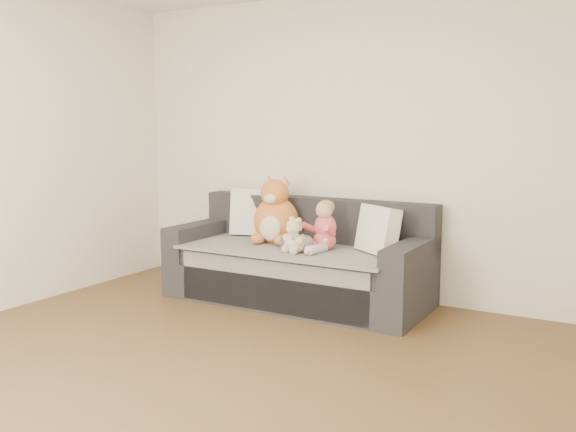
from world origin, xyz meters
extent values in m
plane|color=brown|center=(0.00, 0.00, 0.00)|extent=(5.00, 5.00, 0.00)
plane|color=white|center=(0.00, 2.50, 1.30)|extent=(4.50, 0.00, 4.50)
cube|color=#26262B|center=(-0.33, 2.02, 0.15)|extent=(2.20, 0.90, 0.30)
cube|color=#26262B|center=(-0.33, 1.99, 0.38)|extent=(1.90, 0.80, 0.15)
cube|color=#26262B|center=(-0.33, 2.37, 0.65)|extent=(2.20, 0.20, 0.40)
cube|color=#26262B|center=(-1.33, 2.02, 0.45)|extent=(0.20, 0.90, 0.30)
cube|color=#26262B|center=(0.67, 2.02, 0.45)|extent=(0.20, 0.90, 0.30)
cube|color=gray|center=(-0.33, 1.97, 0.46)|extent=(1.85, 0.88, 0.02)
cube|color=gray|center=(-0.33, 1.58, 0.23)|extent=(1.70, 0.02, 0.41)
cube|color=silver|center=(-0.92, 2.32, 0.68)|extent=(0.51, 0.35, 0.44)
cube|color=silver|center=(0.31, 2.25, 0.65)|extent=(0.42, 0.31, 0.36)
cube|color=silver|center=(0.37, 2.09, 0.66)|extent=(0.44, 0.38, 0.39)
ellipsoid|color=#EE545A|center=(-0.07, 2.02, 0.55)|extent=(0.20, 0.16, 0.16)
ellipsoid|color=#EE545A|center=(-0.06, 2.03, 0.66)|extent=(0.19, 0.16, 0.21)
ellipsoid|color=#DBAA8C|center=(-0.07, 2.01, 0.80)|extent=(0.14, 0.14, 0.14)
ellipsoid|color=tan|center=(-0.06, 2.03, 0.82)|extent=(0.15, 0.15, 0.11)
cylinder|color=#EE545A|center=(-0.17, 1.98, 0.64)|extent=(0.14, 0.19, 0.13)
cylinder|color=#EE545A|center=(0.01, 1.94, 0.64)|extent=(0.07, 0.20, 0.13)
ellipsoid|color=#DBAA8C|center=(-0.21, 1.92, 0.58)|extent=(0.05, 0.05, 0.05)
ellipsoid|color=#DBAA8C|center=(0.02, 1.86, 0.58)|extent=(0.05, 0.05, 0.05)
cylinder|color=#E5B2C6|center=(-0.16, 1.87, 0.51)|extent=(0.16, 0.26, 0.08)
cylinder|color=#E5B2C6|center=(-0.05, 1.84, 0.51)|extent=(0.10, 0.25, 0.08)
ellipsoid|color=#DBAA8C|center=(-0.20, 1.75, 0.50)|extent=(0.05, 0.08, 0.04)
ellipsoid|color=#DBAA8C|center=(-0.06, 1.72, 0.50)|extent=(0.05, 0.08, 0.04)
ellipsoid|color=#C6742C|center=(-0.58, 2.11, 0.66)|extent=(0.41, 0.35, 0.43)
ellipsoid|color=beige|center=(-0.56, 1.98, 0.62)|extent=(0.21, 0.09, 0.23)
ellipsoid|color=#C6742C|center=(-0.58, 2.08, 0.90)|extent=(0.25, 0.25, 0.25)
ellipsoid|color=beige|center=(-0.56, 1.98, 0.87)|extent=(0.12, 0.07, 0.09)
cone|color=#C6742C|center=(-0.66, 2.11, 1.02)|extent=(0.11, 0.11, 0.09)
cone|color=pink|center=(-0.66, 2.10, 1.01)|extent=(0.07, 0.07, 0.05)
cone|color=#C6742C|center=(-0.51, 2.14, 1.02)|extent=(0.11, 0.11, 0.09)
cone|color=pink|center=(-0.51, 2.12, 1.01)|extent=(0.07, 0.07, 0.05)
ellipsoid|color=#C6742C|center=(-0.66, 1.94, 0.52)|extent=(0.12, 0.14, 0.09)
ellipsoid|color=#C6742C|center=(-0.45, 1.97, 0.52)|extent=(0.12, 0.14, 0.09)
cylinder|color=#C6742C|center=(-0.40, 2.20, 0.52)|extent=(0.23, 0.26, 0.10)
ellipsoid|color=#C9B58B|center=(-0.21, 1.78, 0.56)|extent=(0.18, 0.16, 0.18)
ellipsoid|color=#C9B58B|center=(-0.21, 1.77, 0.68)|extent=(0.13, 0.13, 0.13)
ellipsoid|color=#C9B58B|center=(-0.25, 1.80, 0.74)|extent=(0.05, 0.05, 0.05)
ellipsoid|color=#C9B58B|center=(-0.17, 1.76, 0.74)|extent=(0.05, 0.05, 0.05)
ellipsoid|color=beige|center=(-0.23, 1.72, 0.67)|extent=(0.05, 0.05, 0.05)
ellipsoid|color=#C9B58B|center=(-0.29, 1.79, 0.59)|extent=(0.07, 0.07, 0.07)
ellipsoid|color=#C9B58B|center=(-0.14, 1.73, 0.59)|extent=(0.07, 0.07, 0.07)
ellipsoid|color=#C9B58B|center=(-0.28, 1.75, 0.50)|extent=(0.07, 0.07, 0.07)
ellipsoid|color=#C9B58B|center=(-0.18, 1.71, 0.50)|extent=(0.07, 0.07, 0.07)
ellipsoid|color=white|center=(-0.16, 1.84, 0.54)|extent=(0.15, 0.19, 0.14)
ellipsoid|color=white|center=(-0.19, 1.75, 0.60)|extent=(0.09, 0.09, 0.09)
ellipsoid|color=black|center=(-0.21, 1.77, 0.65)|extent=(0.03, 0.03, 0.03)
ellipsoid|color=black|center=(-0.15, 1.76, 0.65)|extent=(0.03, 0.03, 0.03)
cylinder|color=#6C3490|center=(-0.35, 1.87, 0.52)|extent=(0.09, 0.09, 0.09)
cone|color=#3D9F53|center=(-0.35, 1.87, 0.58)|extent=(0.08, 0.08, 0.04)
cylinder|color=#3D9F53|center=(-0.40, 1.88, 0.53)|extent=(0.02, 0.02, 0.07)
cylinder|color=#3D9F53|center=(-0.31, 1.86, 0.53)|extent=(0.02, 0.02, 0.07)
camera|label=1|loc=(2.24, -2.61, 1.49)|focal=40.00mm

